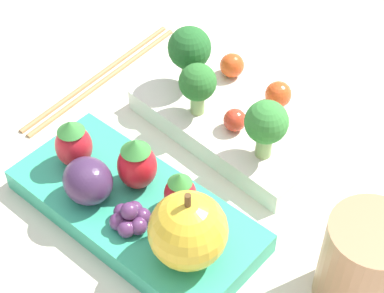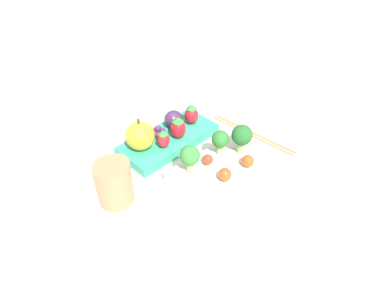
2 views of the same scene
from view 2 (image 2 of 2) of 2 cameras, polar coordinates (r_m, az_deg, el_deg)
name	(u,v)px [view 2 (image 2 of 2)]	position (r m, az deg, el deg)	size (l,w,h in m)	color
ground_plane	(194,156)	(0.70, 0.38, -1.58)	(4.00, 4.00, 0.00)	beige
bento_box_savoury	(218,171)	(0.65, 4.30, -4.12)	(0.19, 0.11, 0.02)	silver
bento_box_fruit	(169,140)	(0.73, -3.83, 1.14)	(0.22, 0.11, 0.02)	#33A87F
broccoli_floret_0	(242,136)	(0.66, 8.31, 1.74)	(0.04, 0.04, 0.06)	#93B770
broccoli_floret_1	(190,156)	(0.61, -0.35, -1.64)	(0.04, 0.04, 0.06)	#93B770
broccoli_floret_2	(220,140)	(0.66, 4.74, 1.10)	(0.03, 0.03, 0.05)	#93B770
cherry_tomato_0	(225,175)	(0.61, 5.51, -4.68)	(0.02, 0.02, 0.02)	#DB4C1E
cherry_tomato_1	(208,160)	(0.65, 2.62, -2.19)	(0.02, 0.02, 0.02)	red
cherry_tomato_2	(248,161)	(0.65, 9.28, -2.41)	(0.02, 0.02, 0.02)	#DB4C1E
apple	(140,136)	(0.68, -8.63, 1.78)	(0.06, 0.06, 0.07)	gold
strawberry_0	(163,139)	(0.68, -4.80, 1.26)	(0.03, 0.03, 0.04)	red
strawberry_1	(191,114)	(0.75, -0.10, 5.42)	(0.03, 0.03, 0.05)	red
strawberry_2	(177,128)	(0.71, -2.43, 3.14)	(0.03, 0.03, 0.05)	red
plum	(173,119)	(0.74, -3.10, 4.60)	(0.04, 0.04, 0.04)	#42284C
grape_cluster	(158,132)	(0.72, -5.66, 2.47)	(0.03, 0.03, 0.02)	#562D5B
drinking_cup	(115,184)	(0.60, -12.78, -6.04)	(0.06, 0.06, 0.08)	tan
chopsticks_pair	(252,133)	(0.77, 10.05, 2.16)	(0.04, 0.21, 0.01)	#A37547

